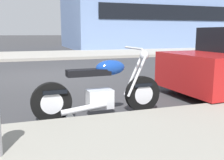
# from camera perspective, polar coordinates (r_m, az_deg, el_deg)

# --- Properties ---
(ground_plane) EXTENTS (260.00, 260.00, 0.00)m
(ground_plane) POSITION_cam_1_polar(r_m,az_deg,el_deg) (8.46, -14.10, 0.88)
(ground_plane) COLOR #333335
(sidewalk_far_curb) EXTENTS (120.00, 5.00, 0.14)m
(sidewalk_far_curb) POSITION_cam_1_polar(r_m,az_deg,el_deg) (20.02, 20.55, 5.99)
(sidewalk_far_curb) COLOR gray
(sidewalk_far_curb) RESTS_ON ground
(parking_stall_stripe) EXTENTS (0.12, 2.20, 0.01)m
(parking_stall_stripe) POSITION_cam_1_polar(r_m,az_deg,el_deg) (4.55, -9.65, -6.85)
(parking_stall_stripe) COLOR silver
(parking_stall_stripe) RESTS_ON ground
(parked_motorcycle) EXTENTS (2.13, 0.62, 1.10)m
(parked_motorcycle) POSITION_cam_1_polar(r_m,az_deg,el_deg) (4.19, -2.34, -2.34)
(parked_motorcycle) COLOR black
(parked_motorcycle) RESTS_ON ground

